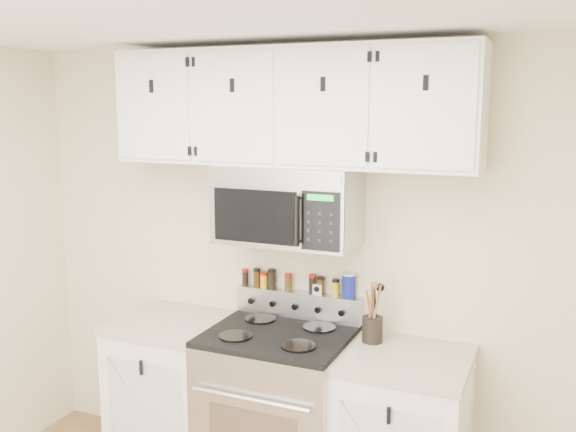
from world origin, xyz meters
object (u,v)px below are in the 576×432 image
(microwave, at_px, (288,205))
(utensil_crock, at_px, (372,327))
(range, at_px, (279,412))
(salt_canister, at_px, (349,286))

(microwave, bearing_deg, utensil_crock, 1.65)
(range, xyz_separation_m, salt_canister, (0.30, 0.28, 0.68))
(salt_canister, bearing_deg, utensil_crock, -38.09)
(range, relative_size, utensil_crock, 3.45)
(range, bearing_deg, microwave, 89.77)
(range, relative_size, salt_canister, 7.78)
(microwave, distance_m, salt_canister, 0.57)
(utensil_crock, bearing_deg, microwave, -178.35)
(microwave, distance_m, utensil_crock, 0.79)
(utensil_crock, xyz_separation_m, salt_canister, (-0.18, 0.14, 0.17))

